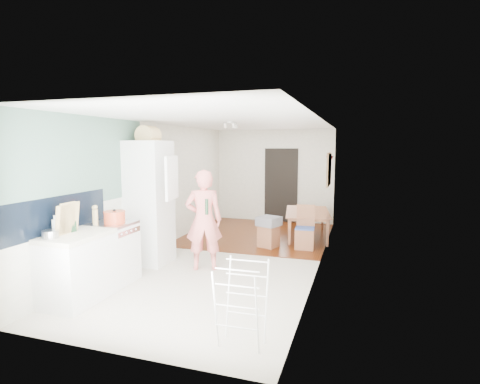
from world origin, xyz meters
The scene contains 32 objects.
room_shell centered at (0.00, 0.00, 1.25)m, with size 3.20×7.00×2.50m, color beige, non-canonical shape.
floor centered at (0.00, 0.00, 0.00)m, with size 3.20×7.00×0.01m, color beige.
wood_floor_overlay centered at (0.00, 1.85, 0.01)m, with size 3.20×3.30×0.01m, color #602807.
sage_wall_panel centered at (-1.59, -2.00, 1.85)m, with size 0.02×3.00×1.30m, color slate.
tile_splashback centered at (-1.59, -2.55, 1.15)m, with size 0.02×1.90×0.50m, color black.
doorway_recess centered at (0.20, 3.48, 1.00)m, with size 0.90×0.04×2.00m, color black.
base_cabinet centered at (-1.30, -2.55, 0.43)m, with size 0.60×0.90×0.86m, color white.
worktop centered at (-1.30, -2.55, 0.89)m, with size 0.62×0.92×0.06m, color beige.
range_cooker centered at (-1.30, -1.80, 0.44)m, with size 0.60×0.60×0.88m, color white.
cooker_top centered at (-1.30, -1.80, 0.90)m, with size 0.60×0.60×0.04m, color #B9B9BB.
fridge_housing centered at (-1.27, -0.78, 1.07)m, with size 0.66×0.66×2.15m, color white.
fridge_door centered at (-0.66, -1.08, 1.55)m, with size 0.56×0.04×0.70m, color white.
fridge_interior centered at (-0.96, -0.78, 1.55)m, with size 0.02×0.52×0.66m, color white.
pinboard centered at (1.58, 1.90, 1.55)m, with size 0.03×0.90×0.70m, color tan.
pinboard_frame centered at (1.57, 1.90, 1.55)m, with size 0.01×0.94×0.74m, color #9F603B.
wall_sconce centered at (1.54, 2.55, 1.75)m, with size 0.18×0.18×0.16m, color maroon.
person centered at (-0.22, -0.82, 0.99)m, with size 0.72×0.47×1.98m, color #F57B75.
dining_table centered at (1.16, 1.94, 0.25)m, with size 1.44×0.80×0.51m, color #9F603B.
dining_chair centered at (1.21, 0.93, 0.44)m, with size 0.37×0.37×0.88m, color #9F603B, non-canonical shape.
stool centered at (0.49, 0.84, 0.23)m, with size 0.35×0.35×0.45m, color #9F603B, non-canonical shape.
grey_drape centered at (0.50, 0.83, 0.54)m, with size 0.41×0.41×0.18m, color slate.
drying_rack centered at (1.11, -2.95, 0.44)m, with size 0.45×0.41×0.88m, color white, non-canonical shape.
bread_bin centered at (-1.30, -0.69, 2.24)m, with size 0.35×0.33×0.19m, color tan, non-canonical shape.
red_casserole centered at (-1.22, -1.83, 1.01)m, with size 0.32×0.32×0.18m, color #D74A29.
steel_pan centered at (-1.41, -2.85, 0.97)m, with size 0.20×0.20×0.10m, color #B9B9BB.
held_bottle centered at (-0.08, -1.02, 1.10)m, with size 0.05×0.05×0.25m, color #1A3A21.
bottle_a centered at (-1.41, -2.45, 1.05)m, with size 0.06×0.06×0.27m, color #1A3A21.
bottle_b centered at (-1.41, -2.49, 1.06)m, with size 0.06×0.06×0.28m, color #1A3A21.
bottle_c centered at (-1.45, -2.72, 1.03)m, with size 0.09×0.09×0.21m, color silver.
pepper_mill_front centered at (-1.40, -2.02, 1.03)m, with size 0.06×0.06×0.23m, color tan.
pepper_mill_back centered at (-1.42, -2.02, 1.03)m, with size 0.06×0.06×0.22m, color tan.
chopping_boards centered at (-1.38, -2.60, 1.13)m, with size 0.04×0.31×0.42m, color tan, non-canonical shape.
Camera 1 is at (2.22, -6.45, 2.05)m, focal length 28.00 mm.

